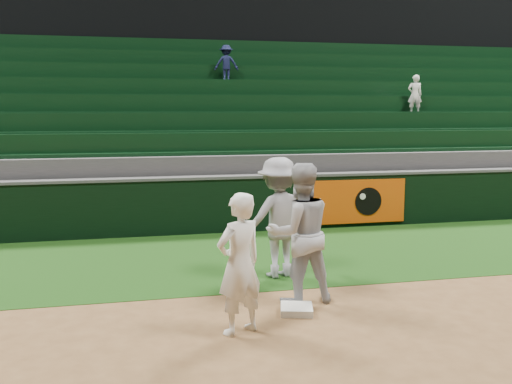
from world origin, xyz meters
TOP-DOWN VIEW (x-y plane):
  - ground at (0.00, 0.00)m, footprint 70.00×70.00m
  - foul_grass at (0.00, 3.00)m, footprint 36.00×4.20m
  - upper_deck at (0.00, 17.45)m, footprint 40.00×12.00m
  - first_base at (0.21, -0.03)m, footprint 0.51×0.51m
  - first_baseman at (-0.66, -0.54)m, footprint 0.75×0.65m
  - baserunner at (0.37, 0.40)m, footprint 1.01×0.81m
  - base_coach at (0.39, 1.64)m, footprint 1.37×0.97m
  - field_wall at (0.03, 5.20)m, footprint 36.00×0.45m
  - stadium_seating at (-0.00, 8.97)m, footprint 36.00×5.95m

SIDE VIEW (x-z plane):
  - ground at x=0.00m, z-range 0.00..0.00m
  - foul_grass at x=0.00m, z-range 0.00..0.01m
  - first_base at x=0.21m, z-range 0.00..0.09m
  - field_wall at x=0.03m, z-range 0.01..1.26m
  - first_baseman at x=-0.66m, z-range 0.00..1.73m
  - base_coach at x=0.39m, z-range 0.01..1.94m
  - baserunner at x=0.37m, z-range 0.00..1.97m
  - stadium_seating at x=0.00m, z-range -0.73..4.12m
  - upper_deck at x=0.00m, z-range 0.00..12.00m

